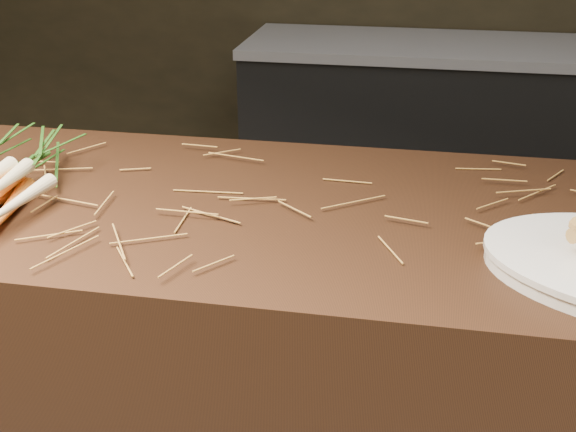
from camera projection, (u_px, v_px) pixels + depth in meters
The scene contains 4 objects.
main_counter at pixel (333, 409), 1.49m from camera, with size 2.40×0.70×0.90m, color black.
back_counter at pixel (457, 141), 3.13m from camera, with size 1.82×0.62×0.84m.
straw_bedding at pixel (340, 206), 1.29m from camera, with size 1.40×0.60×0.02m, color #A57230, non-canonical shape.
root_veg_bunch at pixel (11, 172), 1.34m from camera, with size 0.21×0.50×0.09m.
Camera 1 is at (0.13, -0.88, 1.43)m, focal length 45.00 mm.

